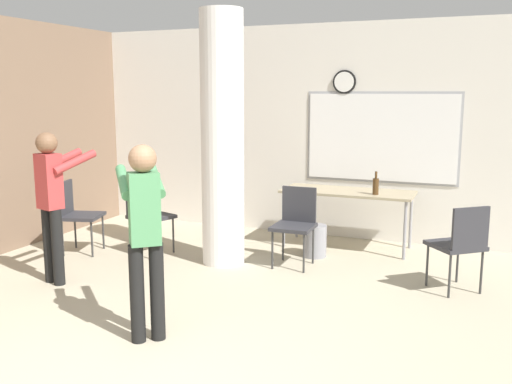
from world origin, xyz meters
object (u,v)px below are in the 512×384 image
at_px(person_playing_front, 144,227).
at_px(chair_near_pillar, 146,213).
at_px(folding_table, 348,195).
at_px(bottle_on_table, 376,186).
at_px(chair_table_front, 295,220).
at_px(chair_by_left_wall, 76,211).
at_px(person_watching_back, 52,196).
at_px(chair_mid_room, 460,241).

bearing_deg(person_playing_front, chair_near_pillar, 122.86).
bearing_deg(folding_table, bottle_on_table, -21.35).
bearing_deg(folding_table, chair_table_front, -111.96).
bearing_deg(chair_by_left_wall, chair_table_front, 11.25).
bearing_deg(chair_by_left_wall, folding_table, 25.83).
bearing_deg(bottle_on_table, chair_by_left_wall, -158.79).
relative_size(folding_table, chair_table_front, 1.84).
bearing_deg(person_watching_back, chair_mid_room, 18.04).
bearing_deg(chair_table_front, chair_mid_room, -8.45).
bearing_deg(chair_mid_room, chair_table_front, 171.55).
xyz_separation_m(folding_table, chair_mid_room, (1.38, -1.18, -0.16)).
bearing_deg(person_playing_front, person_watching_back, 153.32).
distance_m(chair_near_pillar, person_watching_back, 1.32).
relative_size(chair_near_pillar, person_watching_back, 0.57).
bearing_deg(folding_table, chair_by_left_wall, -154.17).
height_order(chair_by_left_wall, person_playing_front, person_playing_front).
distance_m(chair_near_pillar, chair_table_front, 1.79).
height_order(bottle_on_table, person_playing_front, person_playing_front).
xyz_separation_m(chair_near_pillar, chair_by_left_wall, (-0.83, -0.24, 0.00)).
bearing_deg(chair_table_front, chair_near_pillar, -171.16).
relative_size(chair_mid_room, person_playing_front, 0.56).
relative_size(chair_by_left_wall, person_watching_back, 0.57).
xyz_separation_m(bottle_on_table, chair_by_left_wall, (-3.34, -1.30, -0.32)).
relative_size(folding_table, bottle_on_table, 5.78).
height_order(bottle_on_table, person_watching_back, person_watching_back).
bearing_deg(person_watching_back, folding_table, 44.89).
relative_size(folding_table, chair_near_pillar, 1.84).
bearing_deg(chair_near_pillar, folding_table, 29.21).
distance_m(folding_table, chair_near_pillar, 2.46).
relative_size(bottle_on_table, chair_near_pillar, 0.32).
xyz_separation_m(bottle_on_table, chair_near_pillar, (-2.51, -1.05, -0.32)).
xyz_separation_m(bottle_on_table, chair_table_front, (-0.74, -0.78, -0.32)).
bearing_deg(bottle_on_table, chair_table_front, -133.47).
height_order(person_watching_back, person_playing_front, person_playing_front).
distance_m(chair_by_left_wall, person_watching_back, 1.19).
distance_m(folding_table, bottle_on_table, 0.42).
bearing_deg(bottle_on_table, person_watching_back, -140.84).
bearing_deg(person_playing_front, chair_table_front, 78.85).
distance_m(chair_mid_room, person_watching_back, 4.03).
xyz_separation_m(bottle_on_table, chair_mid_room, (1.01, -1.04, -0.32)).
distance_m(person_watching_back, person_playing_front, 1.80).
distance_m(bottle_on_table, chair_table_front, 1.12).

